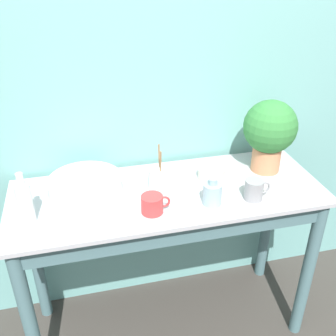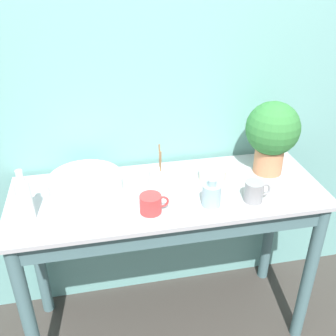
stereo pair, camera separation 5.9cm
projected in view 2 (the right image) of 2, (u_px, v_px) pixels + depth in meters
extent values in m
cube|color=#70ADA8|center=(154.00, 95.00, 1.88)|extent=(6.00, 0.05, 2.40)
cylinder|color=slate|center=(29.00, 321.00, 1.69)|extent=(0.06, 0.06, 0.84)
cylinder|color=slate|center=(309.00, 276.00, 1.92)|extent=(0.06, 0.06, 0.84)
cylinder|color=slate|center=(37.00, 253.00, 2.06)|extent=(0.06, 0.06, 0.84)
cylinder|color=slate|center=(271.00, 222.00, 2.29)|extent=(0.06, 0.06, 0.84)
cube|color=slate|center=(179.00, 234.00, 1.62)|extent=(1.31, 0.02, 0.10)
cube|color=#B2B2B7|center=(168.00, 193.00, 1.78)|extent=(1.41, 0.54, 0.02)
cylinder|color=tan|center=(268.00, 160.00, 1.90)|extent=(0.14, 0.14, 0.12)
sphere|color=#337A38|center=(273.00, 128.00, 1.82)|extent=(0.25, 0.25, 0.25)
cylinder|color=silver|center=(86.00, 185.00, 1.73)|extent=(0.32, 0.32, 0.09)
cylinder|color=white|center=(25.00, 201.00, 1.55)|extent=(0.06, 0.06, 0.18)
cylinder|color=white|center=(19.00, 176.00, 1.49)|extent=(0.03, 0.03, 0.05)
cylinder|color=#93B2BC|center=(211.00, 195.00, 1.66)|extent=(0.08, 0.08, 0.10)
cylinder|color=#93B2BC|center=(212.00, 183.00, 1.63)|extent=(0.04, 0.04, 0.03)
cylinder|color=#C63838|center=(151.00, 204.00, 1.62)|extent=(0.09, 0.09, 0.08)
torus|color=#C63838|center=(163.00, 202.00, 1.62)|extent=(0.05, 0.01, 0.05)
cylinder|color=gray|center=(254.00, 192.00, 1.68)|extent=(0.08, 0.08, 0.09)
torus|color=gray|center=(264.00, 190.00, 1.69)|extent=(0.06, 0.01, 0.06)
cylinder|color=beige|center=(212.00, 174.00, 1.85)|extent=(0.13, 0.13, 0.05)
cylinder|color=silver|center=(159.00, 179.00, 1.77)|extent=(0.10, 0.10, 0.10)
cylinder|color=olive|center=(160.00, 171.00, 1.73)|extent=(0.01, 0.03, 0.20)
cylinder|color=olive|center=(160.00, 166.00, 1.76)|extent=(0.01, 0.03, 0.21)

